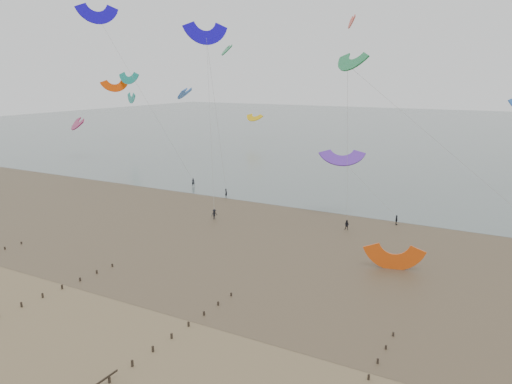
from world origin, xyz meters
The scene contains 5 objects.
ground centered at (0.00, 0.00, 0.00)m, with size 500.00×500.00×0.00m, color brown.
sea_and_shore centered at (-4.08, 34.40, 0.01)m, with size 500.00×665.00×0.03m.
kitesurfer_lead centered at (-21.34, 50.77, 0.91)m, with size 0.66×0.43×1.82m, color black.
grounded_kite centered at (17.77, 28.77, 0.00)m, with size 6.34×3.32×4.83m, color #E04B0E, non-canonical shape.
kites_airborne centered at (-23.94, 88.93, 22.86)m, with size 230.51×122.89×39.99m.
Camera 1 is at (31.46, -31.57, 24.00)m, focal length 35.00 mm.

